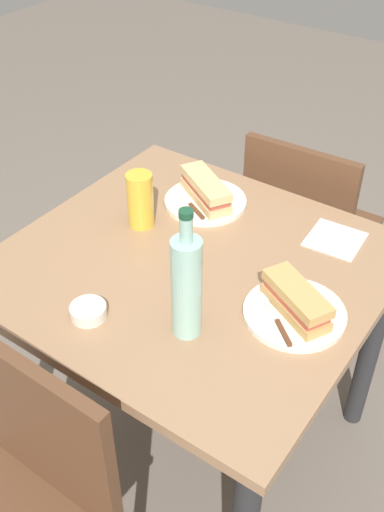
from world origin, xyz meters
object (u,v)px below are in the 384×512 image
(baguette_sandwich_far, at_px, (296,300))
(beer_glass, at_px, (140,200))
(plate_far, at_px, (294,313))
(chair_near, at_px, (303,230))
(knife_far, at_px, (277,321))
(chair_far, at_px, (24,509))
(baguette_sandwich_near, at_px, (206,189))
(knife_near, at_px, (190,205))
(olive_bowl, at_px, (88,311))
(dining_table, at_px, (192,298))
(water_bottle, at_px, (187,286))
(plate_near, at_px, (205,201))

(baguette_sandwich_far, xyz_separation_m, beer_glass, (0.52, -0.08, 0.03))
(plate_far, bearing_deg, beer_glass, -9.05)
(chair_near, relative_size, knife_far, 5.86)
(chair_far, relative_size, beer_glass, 5.37)
(chair_far, distance_m, baguette_sandwich_near, 0.94)
(plate_far, bearing_deg, baguette_sandwich_far, 0.00)
(knife_near, xyz_separation_m, olive_bowl, (-0.06, 0.49, -0.00))
(dining_table, distance_m, beer_glass, 0.30)
(baguette_sandwich_near, height_order, plate_far, baguette_sandwich_near)
(knife_far, relative_size, water_bottle, 0.44)
(plate_far, relative_size, olive_bowl, 2.81)
(water_bottle, bearing_deg, baguette_sandwich_far, -134.58)
(dining_table, relative_size, beer_glass, 5.92)
(beer_glass, height_order, olive_bowl, beer_glass)
(baguette_sandwich_far, distance_m, water_bottle, 0.27)
(chair_near, bearing_deg, knife_far, 109.98)
(water_bottle, bearing_deg, plate_far, -134.58)
(water_bottle, height_order, beer_glass, water_bottle)
(plate_near, bearing_deg, knife_near, 71.23)
(baguette_sandwich_near, bearing_deg, plate_far, 148.03)
(chair_near, relative_size, olive_bowl, 9.99)
(dining_table, xyz_separation_m, plate_far, (-0.31, 0.02, 0.13))
(baguette_sandwich_far, xyz_separation_m, olive_bowl, (0.39, 0.27, -0.03))
(plate_near, relative_size, plate_far, 1.00)
(plate_far, height_order, olive_bowl, olive_bowl)
(dining_table, bearing_deg, chair_far, 90.11)
(dining_table, height_order, plate_near, plate_near)
(chair_near, relative_size, baguette_sandwich_near, 3.97)
(knife_near, distance_m, beer_glass, 0.16)
(knife_near, height_order, water_bottle, water_bottle)
(water_bottle, bearing_deg, plate_near, -60.57)
(baguette_sandwich_near, bearing_deg, plate_near, 0.00)
(plate_far, height_order, knife_far, knife_far)
(water_bottle, xyz_separation_m, olive_bowl, (0.21, 0.09, -0.12))
(baguette_sandwich_near, height_order, knife_near, baguette_sandwich_near)
(chair_far, distance_m, beer_glass, 0.80)
(plate_far, bearing_deg, dining_table, -4.57)
(knife_near, height_order, baguette_sandwich_far, baguette_sandwich_far)
(chair_near, bearing_deg, olive_bowl, 83.21)
(chair_far, distance_m, knife_near, 0.89)
(knife_far, xyz_separation_m, water_bottle, (0.16, 0.12, 0.11))
(chair_far, xyz_separation_m, plate_near, (0.12, -0.88, 0.27))
(chair_near, xyz_separation_m, olive_bowl, (0.11, 0.93, 0.28))
(knife_far, bearing_deg, olive_bowl, 30.51)
(chair_far, xyz_separation_m, olive_bowl, (0.08, -0.34, 0.28))
(chair_near, height_order, knife_near, chair_near)
(plate_far, relative_size, baguette_sandwich_far, 1.20)
(plate_far, distance_m, knife_far, 0.06)
(chair_near, relative_size, plate_far, 3.55)
(chair_far, xyz_separation_m, water_bottle, (-0.13, -0.43, 0.40))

